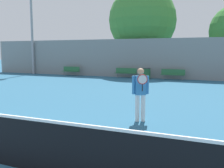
# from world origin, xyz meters

# --- Properties ---
(tennis_player) EXTENTS (0.52, 0.50, 1.70)m
(tennis_player) POSITION_xyz_m (2.96, 4.16, 0.96)
(tennis_player) COLOR silver
(tennis_player) RESTS_ON ground_plane
(bench_courtside_near) EXTENTS (1.84, 0.40, 0.83)m
(bench_courtside_near) POSITION_xyz_m (-2.13, 16.93, 0.50)
(bench_courtside_near) COLOR #28663D
(bench_courtside_near) RESTS_ON ground_plane
(bench_courtside_far) EXTENTS (1.68, 0.40, 0.83)m
(bench_courtside_far) POSITION_xyz_m (-7.48, 16.93, 0.50)
(bench_courtside_far) COLOR #28663D
(bench_courtside_far) RESTS_ON ground_plane
(bench_adjacent_court) EXTENTS (1.84, 0.40, 0.83)m
(bench_adjacent_court) POSITION_xyz_m (1.78, 16.93, 0.50)
(bench_adjacent_court) COLOR #28663D
(bench_adjacent_court) RESTS_ON ground_plane
(light_pole_far_right) EXTENTS (0.90, 0.60, 8.76)m
(light_pole_far_right) POSITION_xyz_m (-12.07, 17.31, 5.40)
(light_pole_far_right) COLOR #939399
(light_pole_far_right) RESTS_ON ground_plane
(trash_bin) EXTENTS (0.64, 0.64, 0.89)m
(trash_bin) POSITION_xyz_m (-0.29, 16.78, 0.45)
(trash_bin) COLOR #235B33
(trash_bin) RESTS_ON ground_plane
(back_fence) EXTENTS (32.93, 0.06, 3.28)m
(back_fence) POSITION_xyz_m (0.00, 17.55, 1.64)
(back_fence) COLOR gray
(back_fence) RESTS_ON ground_plane
(tree_green_broad) EXTENTS (6.45, 6.45, 8.40)m
(tree_green_broad) POSITION_xyz_m (-1.95, 21.03, 5.17)
(tree_green_broad) COLOR brown
(tree_green_broad) RESTS_ON ground_plane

